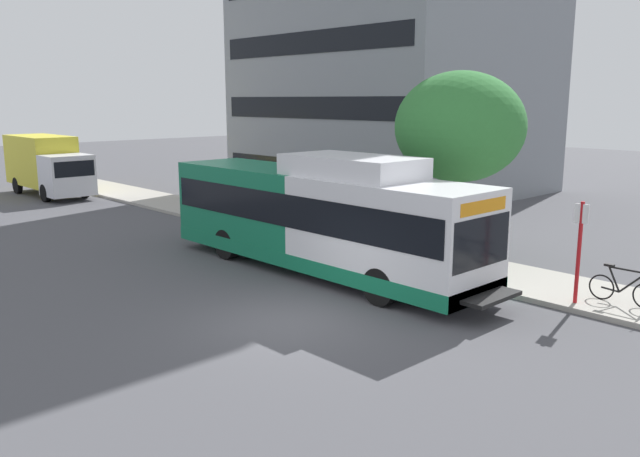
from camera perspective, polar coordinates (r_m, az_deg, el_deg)
name	(u,v)px	position (r m, az deg, el deg)	size (l,w,h in m)	color
ground_plane	(131,262)	(21.99, -16.35, -2.83)	(120.00, 120.00, 0.00)	#4C4C51
sidewalk_curb	(328,238)	(24.34, 0.67, -0.85)	(3.00, 56.00, 0.14)	#A8A399
transit_bus	(319,217)	(19.53, -0.10, 1.01)	(2.58, 12.25, 3.65)	white
bus_stop_sign_pole	(579,245)	(17.33, 21.98, -1.34)	(0.10, 0.36, 2.60)	red
bicycle_parked	(624,288)	(17.93, 25.29, -4.79)	(0.52, 1.76, 1.02)	black
street_tree_near_stop	(460,127)	(21.32, 12.27, 8.76)	(4.16, 4.16, 5.98)	#4C3823
box_truck_background	(47,164)	(38.52, -23.00, 5.28)	(2.32, 7.01, 3.25)	silver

